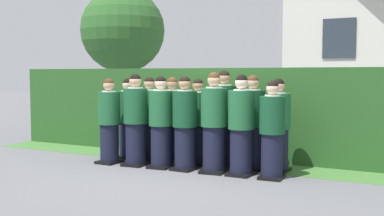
% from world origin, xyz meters
% --- Properties ---
extents(ground_plane, '(60.00, 60.00, 0.00)m').
position_xyz_m(ground_plane, '(0.00, 0.00, 0.00)').
color(ground_plane, slate).
extents(student_front_row_0, '(0.41, 0.46, 1.57)m').
position_xyz_m(student_front_row_0, '(-1.53, -0.10, 0.75)').
color(student_front_row_0, black).
rests_on(student_front_row_0, ground).
extents(student_front_row_1, '(0.43, 0.51, 1.65)m').
position_xyz_m(student_front_row_1, '(-0.98, -0.04, 0.79)').
color(student_front_row_1, black).
rests_on(student_front_row_1, ground).
extents(student_front_row_2, '(0.42, 0.53, 1.61)m').
position_xyz_m(student_front_row_2, '(-0.47, -0.01, 0.77)').
color(student_front_row_2, black).
rests_on(student_front_row_2, ground).
extents(student_front_row_3, '(0.42, 0.47, 1.62)m').
position_xyz_m(student_front_row_3, '(-0.00, 0.02, 0.77)').
color(student_front_row_3, black).
rests_on(student_front_row_3, ground).
extents(student_front_row_4, '(0.44, 0.55, 1.68)m').
position_xyz_m(student_front_row_4, '(0.54, 0.05, 0.80)').
color(student_front_row_4, black).
rests_on(student_front_row_4, ground).
extents(student_front_row_5, '(0.43, 0.52, 1.64)m').
position_xyz_m(student_front_row_5, '(1.02, 0.06, 0.78)').
color(student_front_row_5, black).
rests_on(student_front_row_5, ground).
extents(student_front_row_6, '(0.40, 0.47, 1.55)m').
position_xyz_m(student_front_row_6, '(1.55, 0.06, 0.74)').
color(student_front_row_6, black).
rests_on(student_front_row_6, ground).
extents(student_rear_row_0, '(0.41, 0.46, 1.56)m').
position_xyz_m(student_rear_row_0, '(-1.53, 0.50, 0.74)').
color(student_rear_row_0, black).
rests_on(student_rear_row_0, ground).
extents(student_rear_row_1, '(0.42, 0.46, 1.60)m').
position_xyz_m(student_rear_row_1, '(-1.03, 0.50, 0.76)').
color(student_rear_row_1, black).
rests_on(student_rear_row_1, ground).
extents(student_rear_row_2, '(0.41, 0.51, 1.59)m').
position_xyz_m(student_rear_row_2, '(-0.56, 0.56, 0.76)').
color(student_rear_row_2, black).
rests_on(student_rear_row_2, ground).
extents(student_rear_row_3, '(0.41, 0.45, 1.57)m').
position_xyz_m(student_rear_row_3, '(-0.02, 0.56, 0.75)').
color(student_rear_row_3, black).
rests_on(student_rear_row_3, ground).
extents(student_rear_row_4, '(0.45, 0.50, 1.72)m').
position_xyz_m(student_rear_row_4, '(0.47, 0.60, 0.82)').
color(student_rear_row_4, black).
rests_on(student_rear_row_4, ground).
extents(student_rear_row_5, '(0.42, 0.47, 1.63)m').
position_xyz_m(student_rear_row_5, '(1.02, 0.59, 0.78)').
color(student_rear_row_5, black).
rests_on(student_rear_row_5, ground).
extents(student_rear_row_6, '(0.41, 0.50, 1.57)m').
position_xyz_m(student_rear_row_6, '(1.47, 0.61, 0.75)').
color(student_rear_row_6, black).
rests_on(student_rear_row_6, ground).
extents(hedge, '(9.99, 0.70, 1.76)m').
position_xyz_m(hedge, '(0.00, 1.62, 0.88)').
color(hedge, '#285623').
rests_on(hedge, ground).
extents(oak_tree_left, '(2.87, 2.87, 4.57)m').
position_xyz_m(oak_tree_left, '(-5.87, 6.28, 3.13)').
color(oak_tree_left, brown).
rests_on(oak_tree_left, ground).
extents(lawn_strip, '(9.99, 0.90, 0.01)m').
position_xyz_m(lawn_strip, '(0.00, 0.82, 0.00)').
color(lawn_strip, '#477A38').
rests_on(lawn_strip, ground).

